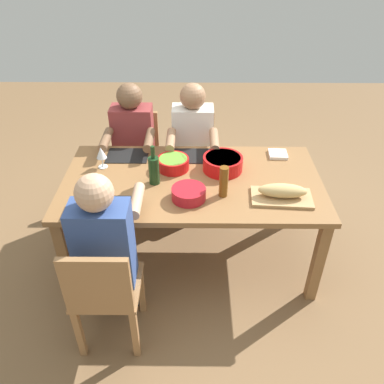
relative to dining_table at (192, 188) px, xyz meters
name	(u,v)px	position (x,y,z in m)	size (l,w,h in m)	color
ground_plane	(192,254)	(0.00, 0.00, -0.66)	(8.00, 8.00, 0.00)	brown
dining_table	(192,188)	(0.00, 0.00, 0.00)	(1.84, 0.97, 0.74)	olive
chair_near_left	(104,292)	(-0.51, -0.81, -0.18)	(0.40, 0.40, 0.85)	#9E7044
diner_near_left	(105,243)	(-0.51, -0.62, 0.04)	(0.41, 0.53, 1.20)	#2D2D38
chair_far_left	(138,154)	(-0.51, 0.81, -0.18)	(0.40, 0.40, 0.85)	#9E7044
diner_far_left	(133,143)	(-0.51, 0.62, 0.04)	(0.41, 0.53, 1.20)	#2D2D38
chair_far_center	(193,154)	(0.00, 0.81, -0.18)	(0.40, 0.40, 0.85)	#9E7044
diner_far_center	(193,143)	(0.00, 0.62, 0.04)	(0.41, 0.53, 1.20)	#2D2D38
serving_bowl_salad	(173,163)	(-0.14, 0.14, 0.13)	(0.23, 0.23, 0.09)	red
serving_bowl_pasta	(189,193)	(-0.02, -0.23, 0.12)	(0.23, 0.23, 0.08)	#B21923
serving_bowl_greens	(223,163)	(0.22, 0.13, 0.14)	(0.29, 0.29, 0.11)	red
cutting_board	(281,197)	(0.60, -0.23, 0.09)	(0.40, 0.22, 0.02)	tan
bread_loaf	(283,191)	(0.60, -0.23, 0.14)	(0.32, 0.11, 0.09)	tan
wine_bottle	(154,170)	(-0.26, -0.04, 0.19)	(0.08, 0.08, 0.29)	#193819
beer_bottle	(224,182)	(0.21, -0.19, 0.19)	(0.06, 0.06, 0.22)	brown
wine_glass	(101,154)	(-0.67, 0.16, 0.20)	(0.08, 0.08, 0.17)	silver
placemat_near_left	(113,206)	(-0.51, -0.33, 0.08)	(0.32, 0.23, 0.01)	black
placemat_far_left	(128,156)	(-0.51, 0.33, 0.08)	(0.32, 0.23, 0.01)	black
placemat_far_center	(192,156)	(0.00, 0.33, 0.08)	(0.32, 0.23, 0.01)	black
napkin_stack	(278,154)	(0.67, 0.34, 0.09)	(0.14, 0.14, 0.02)	white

